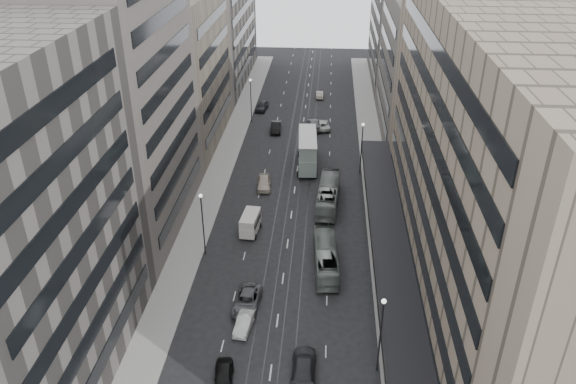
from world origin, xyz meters
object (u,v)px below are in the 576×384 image
(bus_far, at_px, (328,194))
(panel_van, at_px, (250,223))
(bus_near, at_px, (326,257))
(sedan_2, at_px, (247,301))
(double_decker, at_px, (307,150))
(sedan_0, at_px, (224,377))
(sedan_1, at_px, (244,322))

(bus_far, height_order, panel_van, bus_far)
(bus_near, height_order, sedan_2, bus_near)
(double_decker, distance_m, panel_van, 20.66)
(double_decker, xyz_separation_m, sedan_2, (-4.90, -33.88, -2.10))
(bus_near, bearing_deg, panel_van, -38.63)
(bus_far, relative_size, sedan_0, 2.66)
(sedan_0, relative_size, sedan_1, 1.03)
(sedan_0, bearing_deg, double_decker, 75.99)
(panel_van, relative_size, sedan_1, 1.08)
(bus_far, xyz_separation_m, sedan_1, (-8.09, -25.43, -0.90))
(bus_near, relative_size, sedan_1, 2.53)
(panel_van, bearing_deg, sedan_2, -78.52)
(sedan_2, bearing_deg, bus_far, 73.21)
(bus_near, bearing_deg, double_decker, -86.87)
(bus_far, xyz_separation_m, sedan_0, (-8.95, -32.62, -0.85))
(sedan_1, distance_m, sedan_2, 3.20)
(sedan_1, bearing_deg, sedan_0, -89.35)
(sedan_0, xyz_separation_m, sedan_1, (0.85, 7.19, -0.04))
(sedan_0, height_order, sedan_2, sedan_2)
(sedan_1, bearing_deg, bus_far, 79.78)
(bus_near, relative_size, double_decker, 1.06)
(double_decker, relative_size, sedan_0, 2.31)
(bus_near, relative_size, sedan_0, 2.46)
(bus_near, xyz_separation_m, sedan_0, (-8.80, -17.98, -0.73))
(sedan_2, bearing_deg, bus_near, 46.66)
(bus_near, height_order, panel_van, bus_near)
(double_decker, relative_size, sedan_2, 1.77)
(double_decker, height_order, sedan_1, double_decker)
(bus_near, height_order, double_decker, double_decker)
(sedan_0, bearing_deg, sedan_2, 79.53)
(bus_far, relative_size, panel_van, 2.53)
(double_decker, height_order, panel_van, double_decker)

